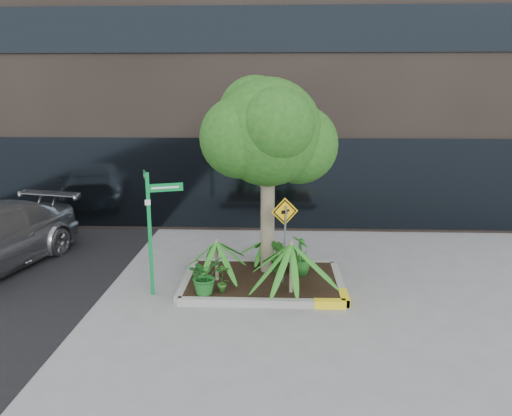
{
  "coord_description": "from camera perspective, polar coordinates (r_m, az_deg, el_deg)",
  "views": [
    {
      "loc": [
        0.47,
        -9.58,
        4.0
      ],
      "look_at": [
        0.06,
        0.2,
        1.69
      ],
      "focal_mm": 35.0,
      "sensor_mm": 36.0,
      "label": 1
    }
  ],
  "objects": [
    {
      "name": "shrub_b",
      "position": [
        10.72,
        5.11,
        -5.43
      ],
      "size": [
        0.56,
        0.56,
        0.84
      ],
      "primitive_type": "imported",
      "rotation": [
        0.0,
        0.0,
        1.78
      ],
      "color": "#20611D",
      "rests_on": "planter"
    },
    {
      "name": "shrub_c",
      "position": [
        9.83,
        -3.87,
        -7.96
      ],
      "size": [
        0.32,
        0.32,
        0.59
      ],
      "primitive_type": "imported",
      "rotation": [
        0.0,
        0.0,
        3.16
      ],
      "color": "#295F1D",
      "rests_on": "planter"
    },
    {
      "name": "tree",
      "position": [
        10.4,
        1.37,
        8.63
      ],
      "size": [
        2.88,
        2.56,
        4.32
      ],
      "color": "gray",
      "rests_on": "ground"
    },
    {
      "name": "palm_left",
      "position": [
        10.27,
        -4.55,
        -3.84
      ],
      "size": [
        1.0,
        1.0,
        1.11
      ],
      "color": "gray",
      "rests_on": "ground"
    },
    {
      "name": "shrub_d",
      "position": [
        10.78,
        2.68,
        -5.5
      ],
      "size": [
        0.55,
        0.55,
        0.76
      ],
      "primitive_type": "imported",
      "rotation": [
        0.0,
        0.0,
        5.12
      ],
      "color": "#205619",
      "rests_on": "planter"
    },
    {
      "name": "palm_front",
      "position": [
        9.61,
        4.09,
        -4.13
      ],
      "size": [
        1.18,
        1.18,
        1.31
      ],
      "color": "gray",
      "rests_on": "ground"
    },
    {
      "name": "planter",
      "position": [
        10.6,
        0.94,
        -8.29
      ],
      "size": [
        3.35,
        2.36,
        0.15
      ],
      "color": "#9E9E99",
      "rests_on": "ground"
    },
    {
      "name": "street_sign_post",
      "position": [
        9.97,
        -11.87,
        -1.33
      ],
      "size": [
        0.89,
        0.71,
        2.48
      ],
      "rotation": [
        0.0,
        0.0,
        0.34
      ],
      "color": "#0C873A",
      "rests_on": "ground"
    },
    {
      "name": "shrub_a",
      "position": [
        9.78,
        -5.9,
        -7.65
      ],
      "size": [
        0.94,
        0.94,
        0.74
      ],
      "primitive_type": "imported",
      "rotation": [
        0.0,
        0.0,
        0.85
      ],
      "color": "#1B6121",
      "rests_on": "planter"
    },
    {
      "name": "palm_back",
      "position": [
        11.21,
        0.98,
        -3.73
      ],
      "size": [
        0.69,
        0.69,
        0.77
      ],
      "color": "gray",
      "rests_on": "ground"
    },
    {
      "name": "cattle_sign",
      "position": [
        9.93,
        3.29,
        -2.11
      ],
      "size": [
        0.53,
        0.21,
        1.8
      ],
      "rotation": [
        0.0,
        0.0,
        0.32
      ],
      "color": "slate",
      "rests_on": "ground"
    },
    {
      "name": "ground",
      "position": [
        10.4,
        -0.39,
        -9.35
      ],
      "size": [
        80.0,
        80.0,
        0.0
      ],
      "primitive_type": "plane",
      "color": "gray",
      "rests_on": "ground"
    }
  ]
}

